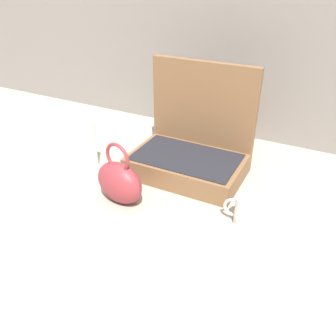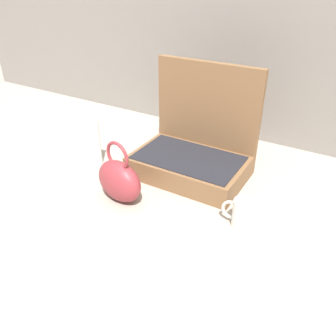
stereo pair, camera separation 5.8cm
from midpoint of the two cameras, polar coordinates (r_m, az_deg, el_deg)
name	(u,v)px [view 1 (the left image)]	position (r m, az deg, el deg)	size (l,w,h in m)	color
ground_plane	(171,192)	(1.18, -0.95, -4.06)	(6.00, 6.00, 0.00)	#9E9384
open_suitcase	(191,149)	(1.27, 2.55, 3.09)	(0.40, 0.27, 0.39)	brown
teal_pouch_handbag	(119,182)	(1.12, -9.47, -2.25)	(0.19, 0.12, 0.21)	maroon
coffee_mug	(245,211)	(1.05, 11.05, -6.97)	(0.11, 0.07, 0.09)	silver
info_card_left	(84,142)	(1.36, -14.86, 4.08)	(0.11, 0.01, 0.18)	silver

